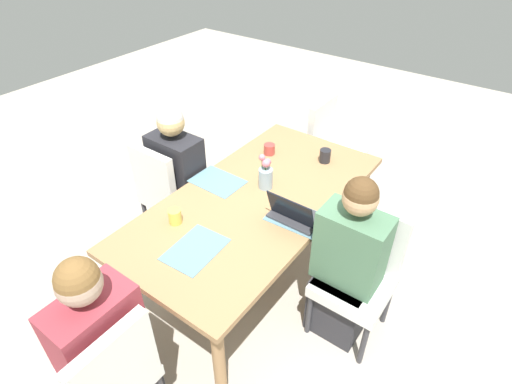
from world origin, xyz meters
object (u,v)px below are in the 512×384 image
at_px(dining_table, 256,206).
at_px(laptop_near_left_near, 295,214).
at_px(chair_near_left_near, 361,268).
at_px(coffee_mug_centre_left, 175,216).
at_px(chair_far_left_far, 167,189).
at_px(person_head_left_left_mid, 107,356).
at_px(coffee_mug_near_left, 269,149).
at_px(coffee_mug_near_right, 325,156).
at_px(chair_head_left_left_mid, 107,377).
at_px(person_near_left_near, 347,268).
at_px(person_far_left_far, 179,185).
at_px(flower_vase, 266,174).
at_px(chair_head_right_right_near, 331,144).

height_order(dining_table, laptop_near_left_near, laptop_near_left_near).
bearing_deg(chair_near_left_near, coffee_mug_centre_left, 117.16).
bearing_deg(chair_far_left_far, dining_table, -83.90).
distance_m(dining_table, coffee_mug_centre_left, 0.58).
bearing_deg(person_head_left_left_mid, coffee_mug_near_left, 8.53).
distance_m(person_head_left_left_mid, chair_far_left_far, 1.46).
bearing_deg(coffee_mug_near_right, chair_head_left_left_mid, 178.28).
bearing_deg(coffee_mug_near_right, person_head_left_left_mid, 176.07).
height_order(chair_head_left_left_mid, coffee_mug_near_left, chair_head_left_left_mid).
height_order(person_near_left_near, person_far_left_far, same).
bearing_deg(flower_vase, coffee_mug_centre_left, 159.87).
distance_m(person_head_left_left_mid, chair_head_right_right_near, 2.61).
bearing_deg(person_head_left_left_mid, laptop_near_left_near, -14.07).
relative_size(person_head_left_left_mid, person_far_left_far, 1.00).
distance_m(chair_far_left_far, chair_head_right_right_near, 1.57).
relative_size(chair_head_left_left_mid, person_far_left_far, 0.75).
relative_size(chair_head_left_left_mid, coffee_mug_near_right, 8.74).
bearing_deg(person_near_left_near, chair_head_left_left_mid, 154.18).
bearing_deg(coffee_mug_near_left, dining_table, -154.16).
xyz_separation_m(dining_table, laptop_near_left_near, (-0.04, -0.33, 0.12)).
relative_size(chair_far_left_far, laptop_near_left_near, 2.81).
relative_size(dining_table, person_near_left_near, 1.66).
xyz_separation_m(chair_head_left_left_mid, coffee_mug_near_left, (1.88, 0.35, 0.26)).
bearing_deg(coffee_mug_near_right, chair_near_left_near, -135.74).
relative_size(flower_vase, coffee_mug_near_left, 2.93).
distance_m(person_near_left_near, chair_far_left_far, 1.53).
bearing_deg(chair_near_left_near, coffee_mug_near_left, 64.55).
distance_m(person_near_left_near, chair_head_right_right_near, 1.58).
xyz_separation_m(chair_head_right_right_near, coffee_mug_near_left, (-0.78, 0.16, 0.26)).
xyz_separation_m(person_head_left_left_mid, coffee_mug_centre_left, (0.79, 0.28, 0.24)).
height_order(person_near_left_near, person_head_left_left_mid, same).
bearing_deg(coffee_mug_near_right, flower_vase, 162.10).
height_order(person_near_left_near, chair_head_left_left_mid, person_near_left_near).
relative_size(chair_near_left_near, person_head_left_left_mid, 0.75).
height_order(chair_near_left_near, coffee_mug_centre_left, chair_near_left_near).
bearing_deg(person_far_left_far, person_head_left_left_mid, -149.26).
bearing_deg(flower_vase, person_far_left_far, 102.07).
bearing_deg(laptop_near_left_near, chair_near_left_near, -80.61).
xyz_separation_m(person_head_left_left_mid, coffee_mug_near_right, (1.98, -0.14, 0.25)).
bearing_deg(coffee_mug_near_left, chair_near_left_near, -115.45).
bearing_deg(person_far_left_far, coffee_mug_centre_left, -135.27).
bearing_deg(flower_vase, coffee_mug_near_right, -17.90).
xyz_separation_m(chair_near_left_near, laptop_near_left_near, (-0.08, 0.46, 0.27)).
xyz_separation_m(person_far_left_far, flower_vase, (0.15, -0.72, 0.30)).
distance_m(chair_far_left_far, laptop_near_left_near, 1.17).
bearing_deg(chair_head_right_right_near, flower_vase, -176.38).
xyz_separation_m(chair_head_left_left_mid, flower_vase, (1.50, 0.11, 0.33)).
bearing_deg(laptop_near_left_near, flower_vase, 62.36).
height_order(chair_near_left_near, chair_head_left_left_mid, same).
bearing_deg(person_near_left_near, dining_table, 86.79).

